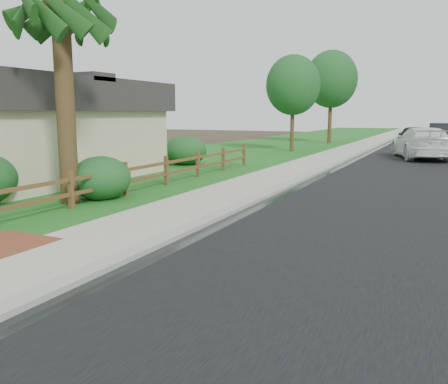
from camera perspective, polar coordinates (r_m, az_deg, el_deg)
The scene contains 18 objects.
ground at distance 9.18m, azimuth -13.21°, elevation -7.37°, with size 120.00×120.00×0.00m, color #33261C.
road at distance 41.93m, azimuth 24.08°, elevation 5.09°, with size 8.00×90.00×0.02m, color black.
curb at distance 42.23m, azimuth 18.37°, elevation 5.52°, with size 0.40×90.00×0.12m, color gray.
wet_gutter at distance 42.19m, azimuth 18.84°, elevation 5.44°, with size 0.50×90.00×0.00m, color black.
sidewalk at distance 42.41m, azimuth 16.62°, elevation 5.61°, with size 2.20×90.00×0.10m, color #A7A592.
grass_strip at distance 42.74m, azimuth 14.09°, elevation 5.72°, with size 1.60×90.00×0.06m, color #165019.
lawn_near at distance 44.05m, azimuth 7.41°, elevation 6.02°, with size 9.00×90.00×0.04m, color #165019.
ranch_fence at distance 16.21m, azimuth -9.23°, elevation 2.26°, with size 0.12×16.92×1.10m.
palm_tree at distance 14.56m, azimuth -19.13°, elevation 20.48°, with size 3.60×3.60×6.60m.
house at distance 21.57m, azimuth -24.96°, elevation 7.16°, with size 10.60×9.60×4.05m.
white_suv at distance 29.79m, azimuth 22.69°, elevation 5.47°, with size 2.51×6.18×1.79m, color white.
dark_car_mid at distance 43.65m, azimuth 22.00°, elevation 6.40°, with size 1.84×4.56×1.55m, color black.
dark_car_far at distance 48.32m, azimuth 24.49°, elevation 6.55°, with size 1.78×5.12×1.69m, color black.
boulder at distance 18.91m, azimuth -12.51°, elevation 2.30°, with size 0.99×0.75×0.66m, color brown.
shrub_a at distance 14.80m, azimuth -14.58°, elevation 1.61°, with size 1.79×1.79×1.35m, color #1A4A20.
shrub_d at distance 24.14m, azimuth -4.70°, elevation 4.98°, with size 2.17×2.17×1.48m, color #1A4A20.
tree_near_left at distance 33.08m, azimuth 8.31°, elevation 12.60°, with size 3.67×3.67×6.51m.
tree_mid_left at distance 42.56m, azimuth 12.79°, elevation 13.08°, with size 4.43×4.43×7.91m.
Camera 1 is at (5.54, -6.84, 2.62)m, focal length 38.00 mm.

